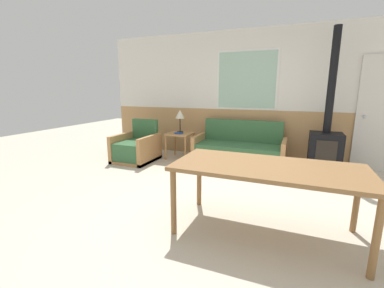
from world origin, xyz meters
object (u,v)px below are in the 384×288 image
Objects in this scene: side_table at (180,137)px; dining_table at (268,172)px; table_lamp at (180,115)px; couch at (239,151)px; wood_stove at (326,140)px; armchair at (137,149)px.

dining_table is at bearing -48.93° from side_table.
table_lamp is at bearing 110.19° from side_table.
dining_table is (0.80, -2.47, 0.41)m from couch.
dining_table is (2.12, -2.48, -0.28)m from table_lamp.
wood_stove is at bearing -1.72° from couch.
table_lamp is (0.73, 0.61, 0.69)m from armchair.
armchair is (-2.05, -0.59, -0.00)m from couch.
table_lamp is 3.28m from dining_table.
table_lamp reaches higher than armchair.
table_lamp is at bearing 36.77° from armchair.
armchair is 3.65m from wood_stove.
wood_stove is at bearing 73.02° from dining_table.
table_lamp is (-1.32, 0.02, 0.68)m from couch.
wood_stove reaches higher than side_table.
side_table is 2.83m from wood_stove.
couch reaches higher than side_table.
side_table is at bearing -69.81° from table_lamp.
couch is 3.60× the size of table_lamp.
wood_stove reaches higher than dining_table.
side_table is at bearing -179.45° from wood_stove.
dining_table is 2.53m from wood_stove.
dining_table is at bearing -49.54° from table_lamp.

